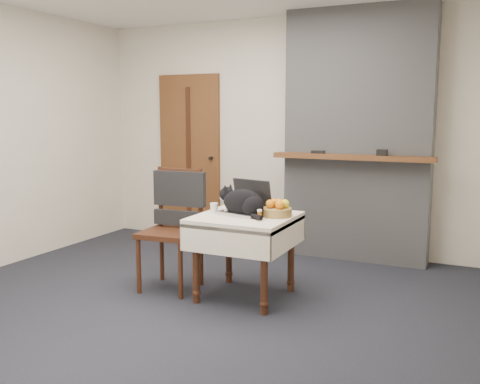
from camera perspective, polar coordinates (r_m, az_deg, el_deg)
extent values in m
plane|color=black|center=(4.57, -4.85, -11.27)|extent=(4.50, 4.50, 0.00)
cube|color=beige|center=(6.12, 4.47, 6.17)|extent=(4.50, 0.02, 2.60)
cube|color=brown|center=(6.64, -5.38, 3.74)|extent=(0.82, 0.05, 2.00)
cube|color=#3C1B10|center=(6.61, -5.51, 3.72)|extent=(0.06, 0.01, 1.70)
cylinder|color=black|center=(6.44, -3.13, 3.62)|extent=(0.04, 0.06, 0.04)
cube|color=gray|center=(5.71, 12.44, 5.84)|extent=(1.50, 0.30, 2.60)
cube|color=brown|center=(5.49, 11.81, 3.67)|extent=(1.62, 0.18, 0.05)
cube|color=black|center=(5.58, 8.32, 4.24)|extent=(0.14, 0.04, 0.03)
cube|color=black|center=(5.43, 14.91, 4.09)|extent=(0.10, 0.07, 0.06)
cylinder|color=#3C1B10|center=(4.38, -4.72, -7.74)|extent=(0.06, 0.06, 0.64)
sphere|color=#3C1B10|center=(4.46, -4.68, -10.71)|extent=(0.07, 0.07, 0.07)
cylinder|color=#3C1B10|center=(4.13, 2.60, -8.75)|extent=(0.06, 0.06, 0.64)
sphere|color=#3C1B10|center=(4.21, 2.58, -11.88)|extent=(0.07, 0.07, 0.07)
cylinder|color=#3C1B10|center=(4.89, -1.19, -5.99)|extent=(0.06, 0.06, 0.64)
sphere|color=#3C1B10|center=(4.96, -1.18, -8.68)|extent=(0.07, 0.07, 0.07)
cylinder|color=#3C1B10|center=(4.67, 5.46, -6.75)|extent=(0.06, 0.06, 0.64)
sphere|color=#3C1B10|center=(4.74, 5.42, -9.56)|extent=(0.07, 0.07, 0.07)
cube|color=beige|center=(4.43, 0.54, -2.89)|extent=(0.78, 0.78, 0.06)
cube|color=beige|center=(4.11, -1.72, -5.35)|extent=(0.78, 0.01, 0.22)
cube|color=beige|center=(4.79, 2.47, -3.36)|extent=(0.78, 0.01, 0.22)
cube|color=beige|center=(4.62, -3.81, -3.82)|extent=(0.01, 0.78, 0.22)
cube|color=beige|center=(4.31, 5.21, -4.75)|extent=(0.01, 0.78, 0.22)
cube|color=#B7B7BC|center=(4.47, 0.15, -2.24)|extent=(0.42, 0.33, 0.02)
cube|color=black|center=(4.47, 0.15, -2.07)|extent=(0.34, 0.24, 0.00)
cube|color=black|center=(4.57, 1.34, -0.23)|extent=(0.38, 0.14, 0.26)
cube|color=#AEC4FF|center=(4.57, 1.33, -0.23)|extent=(0.35, 0.13, 0.23)
ellipsoid|color=black|center=(4.41, 0.30, -1.10)|extent=(0.38, 0.27, 0.22)
ellipsoid|color=black|center=(4.35, 1.38, -1.51)|extent=(0.22, 0.23, 0.18)
sphere|color=black|center=(4.51, -1.41, -0.23)|extent=(0.15, 0.15, 0.12)
ellipsoid|color=white|center=(4.54, -1.81, -0.56)|extent=(0.07, 0.08, 0.06)
ellipsoid|color=white|center=(4.50, -1.10, -1.44)|extent=(0.07, 0.08, 0.09)
cone|color=black|center=(4.46, -1.61, 0.50)|extent=(0.05, 0.06, 0.05)
cone|color=black|center=(4.52, -1.02, 0.60)|extent=(0.05, 0.06, 0.05)
cylinder|color=black|center=(4.26, 1.56, -2.58)|extent=(0.18, 0.13, 0.04)
sphere|color=white|center=(4.48, -1.49, -2.09)|extent=(0.04, 0.04, 0.04)
sphere|color=white|center=(4.55, -0.82, -1.94)|extent=(0.04, 0.04, 0.04)
cylinder|color=white|center=(4.57, -2.78, -1.66)|extent=(0.07, 0.07, 0.08)
cylinder|color=#9A5013|center=(4.25, 2.10, -2.51)|extent=(0.03, 0.03, 0.06)
cylinder|color=white|center=(4.24, 2.11, -1.98)|extent=(0.04, 0.04, 0.02)
cylinder|color=olive|center=(4.39, 3.96, -2.15)|extent=(0.24, 0.24, 0.07)
sphere|color=orange|center=(4.37, 3.23, -1.28)|extent=(0.07, 0.07, 0.07)
sphere|color=orange|center=(4.33, 4.26, -1.38)|extent=(0.07, 0.07, 0.07)
sphere|color=orange|center=(4.43, 4.20, -1.17)|extent=(0.07, 0.07, 0.07)
sphere|color=yellow|center=(4.39, 4.82, -1.26)|extent=(0.07, 0.07, 0.07)
sphere|color=orange|center=(4.43, 3.68, -1.16)|extent=(0.07, 0.07, 0.07)
cube|color=black|center=(4.41, 2.64, -2.48)|extent=(0.15, 0.08, 0.01)
cube|color=#3C1B10|center=(4.70, -7.47, -4.38)|extent=(0.50, 0.50, 0.04)
cylinder|color=#3C1B10|center=(4.70, -10.76, -7.64)|extent=(0.04, 0.04, 0.50)
cylinder|color=#3C1B10|center=(4.51, -6.37, -8.24)|extent=(0.04, 0.04, 0.50)
cylinder|color=#3C1B10|center=(5.03, -8.34, -6.50)|extent=(0.04, 0.04, 0.50)
cylinder|color=#3C1B10|center=(4.85, -4.18, -6.99)|extent=(0.04, 0.04, 0.50)
cylinder|color=#3C1B10|center=(4.92, -8.48, -0.53)|extent=(0.04, 0.04, 0.56)
cylinder|color=#3C1B10|center=(4.74, -4.24, -0.80)|extent=(0.04, 0.04, 0.56)
cube|color=#3C1B10|center=(4.81, -6.42, 0.65)|extent=(0.40, 0.06, 0.31)
cube|color=black|center=(4.80, -6.48, 0.37)|extent=(0.49, 0.10, 0.31)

